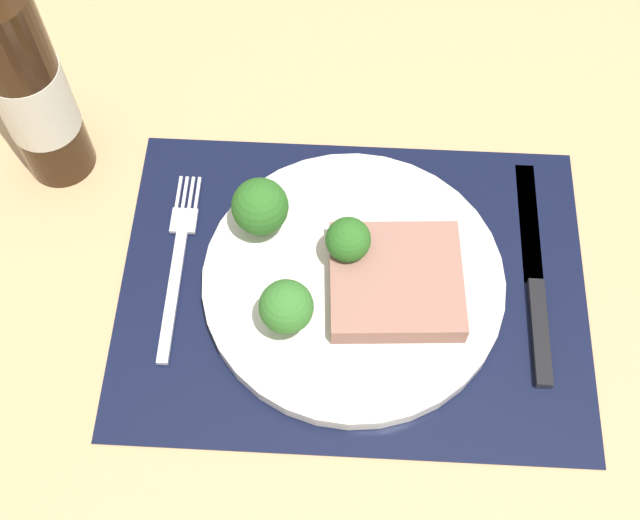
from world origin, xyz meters
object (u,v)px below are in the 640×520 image
Objects in this scene: steak at (396,281)px; fork at (178,262)px; knife at (536,287)px; plate at (353,281)px; wine_bottle at (29,87)px.

fork is at bearing 173.51° from steak.
knife is (32.37, -0.89, 0.05)cm from fork.
wine_bottle is (-28.91, 12.39, 9.80)cm from plate.
fork is at bearing -40.42° from wine_bottle.
steak is at bearing -173.92° from knife.
steak is 19.94cm from fork.
knife is at bearing 1.86° from plate.
fork is (-19.66, 2.24, -2.48)cm from steak.
steak reaches higher than fork.
wine_bottle is at bearing 157.91° from steak.
steak is 13.01cm from knife.
plate is 2.36× the size of steak.
fork is 32.38cm from knife.
knife reaches higher than fork.
fork is at bearing 178.46° from knife.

